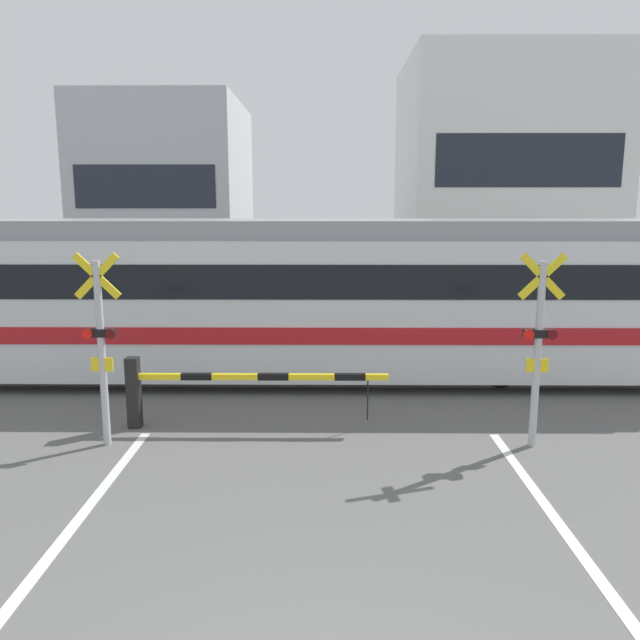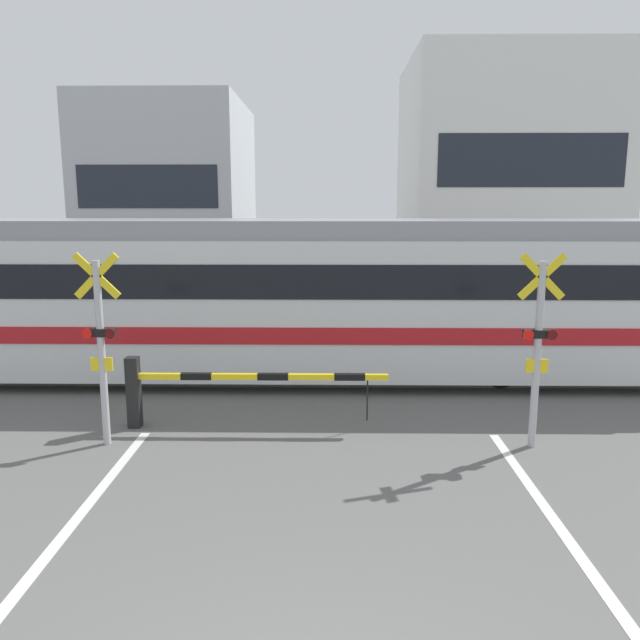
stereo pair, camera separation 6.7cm
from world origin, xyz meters
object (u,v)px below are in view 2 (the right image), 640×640
Objects in this scene: commuter_train at (168,294)px; crossing_signal_right at (538,343)px; crossing_signal_left at (101,341)px; pedestrian at (309,298)px; crossing_barrier_near at (201,384)px; crossing_barrier_far at (398,319)px.

commuter_train reaches higher than crossing_signal_right.
crossing_signal_left is 8.93m from pedestrian.
crossing_barrier_near is 1.45× the size of crossing_signal_left.
crossing_barrier_far is 1.45× the size of crossing_signal_right.
crossing_barrier_far is at bearing 52.57° from crossing_signal_left.
crossing_signal_right is (6.36, -3.78, -0.16)m from commuter_train.
crossing_signal_right is at bearing -66.93° from pedestrian.
commuter_train is at bearing 89.34° from crossing_signal_left.
commuter_train is at bearing 149.29° from crossing_signal_right.
crossing_barrier_far is 6.85m from crossing_signal_right.
crossing_barrier_near is (1.25, -3.03, -1.03)m from commuter_train.
crossing_barrier_near and crossing_barrier_far have the same top height.
crossing_signal_left is (-1.30, -0.75, 0.87)m from crossing_barrier_near.
commuter_train is at bearing 112.50° from crossing_barrier_near.
commuter_train is 3.44m from crossing_barrier_near.
crossing_signal_right is at bearing 0.00° from crossing_signal_left.
crossing_signal_left and crossing_signal_right have the same top height.
pedestrian is at bearing 113.07° from crossing_signal_right.
pedestrian is at bearing 142.17° from crossing_barrier_far.
crossing_barrier_near is at bearing -122.73° from crossing_barrier_far.
crossing_barrier_near is 1.45× the size of crossing_signal_right.
crossing_signal_right is 1.71× the size of pedestrian.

